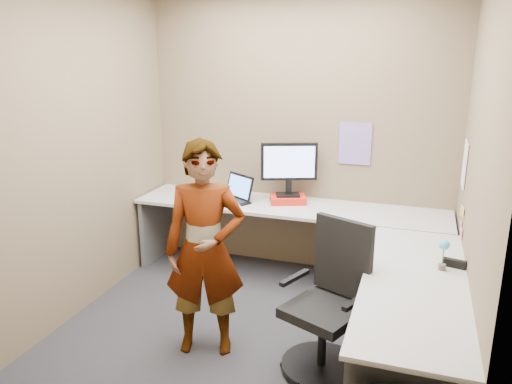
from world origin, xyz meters
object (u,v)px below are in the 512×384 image
(person, at_px, (205,250))
(desk, at_px, (321,247))
(monitor, at_px, (289,165))
(office_chair, at_px, (328,313))

(person, bearing_deg, desk, 31.67)
(desk, xyz_separation_m, person, (-0.69, -0.78, 0.20))
(monitor, distance_m, office_chair, 1.73)
(office_chair, distance_m, person, 0.96)
(monitor, height_order, person, person)
(monitor, bearing_deg, person, -118.42)
(office_chair, height_order, person, person)
(desk, xyz_separation_m, office_chair, (0.20, -0.75, -0.16))
(person, bearing_deg, monitor, 64.53)
(monitor, relative_size, office_chair, 0.50)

